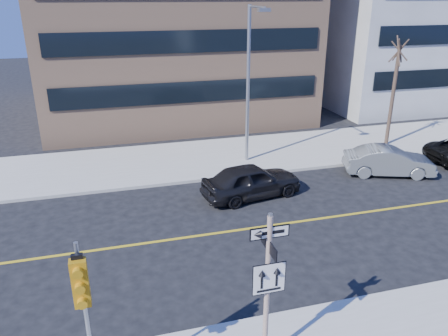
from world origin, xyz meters
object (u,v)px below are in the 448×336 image
object	(u,v)px
parked_car_b	(389,161)
street_tree_west	(399,53)
sign_pole	(268,283)
traffic_signal	(82,295)
parked_car_a	(252,181)
streetlight_a	(250,76)

from	to	relation	value
parked_car_b	street_tree_west	distance (m)	6.71
sign_pole	traffic_signal	bearing A→B (deg)	-177.89
parked_car_a	street_tree_west	size ratio (longest dim) A/B	0.72
sign_pole	streetlight_a	size ratio (longest dim) A/B	0.51
sign_pole	parked_car_a	distance (m)	9.87
sign_pole	parked_car_a	size ratio (longest dim) A/B	0.89
sign_pole	street_tree_west	xyz separation A→B (m)	(13.00, 13.81, 3.09)
parked_car_a	traffic_signal	bearing A→B (deg)	134.28
sign_pole	street_tree_west	size ratio (longest dim) A/B	0.64
parked_car_b	streetlight_a	xyz separation A→B (m)	(-6.39, 3.36, 4.03)
parked_car_b	street_tree_west	world-z (taller)	street_tree_west
traffic_signal	streetlight_a	world-z (taller)	streetlight_a
traffic_signal	parked_car_b	size ratio (longest dim) A/B	0.91
sign_pole	traffic_signal	distance (m)	4.05
sign_pole	traffic_signal	world-z (taller)	sign_pole
parked_car_b	traffic_signal	bearing A→B (deg)	144.56
parked_car_a	streetlight_a	distance (m)	5.74
streetlight_a	street_tree_west	world-z (taller)	streetlight_a
traffic_signal	street_tree_west	distance (m)	22.14
sign_pole	traffic_signal	xyz separation A→B (m)	(-4.00, -0.15, 0.59)
streetlight_a	traffic_signal	bearing A→B (deg)	-120.80
sign_pole	street_tree_west	bearing A→B (deg)	46.74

